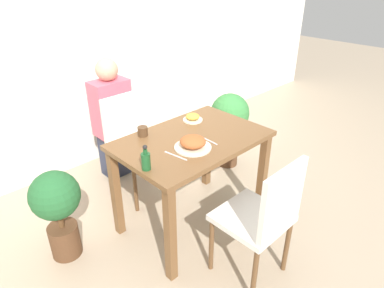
{
  "coord_description": "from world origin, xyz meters",
  "views": [
    {
      "loc": [
        -1.54,
        -1.59,
        1.91
      ],
      "look_at": [
        0.0,
        0.0,
        0.73
      ],
      "focal_mm": 32.0,
      "sensor_mm": 36.0,
      "label": 1
    }
  ],
  "objects": [
    {
      "name": "drink_cup",
      "position": [
        -0.23,
        0.28,
        0.81
      ],
      "size": [
        0.07,
        0.07,
        0.07
      ],
      "color": "#4C331E",
      "rests_on": "dining_table"
    },
    {
      "name": "side_plate",
      "position": [
        0.22,
        0.22,
        0.81
      ],
      "size": [
        0.16,
        0.16,
        0.06
      ],
      "color": "beige",
      "rests_on": "dining_table"
    },
    {
      "name": "person_figure",
      "position": [
        -0.02,
        1.07,
        0.58
      ],
      "size": [
        0.34,
        0.22,
        1.17
      ],
      "color": "#2D3347",
      "rests_on": "ground_plane"
    },
    {
      "name": "food_plate",
      "position": [
        -0.1,
        -0.12,
        0.82
      ],
      "size": [
        0.26,
        0.26,
        0.09
      ],
      "color": "beige",
      "rests_on": "dining_table"
    },
    {
      "name": "ground_plane",
      "position": [
        0.0,
        0.0,
        0.0
      ],
      "size": [
        16.0,
        16.0,
        0.0
      ],
      "primitive_type": "plane",
      "color": "tan"
    },
    {
      "name": "spoon_utensil",
      "position": [
        0.05,
        -0.12,
        0.78
      ],
      "size": [
        0.02,
        0.17,
        0.0
      ],
      "rotation": [
        0.0,
        0.0,
        1.53
      ],
      "color": "silver",
      "rests_on": "dining_table"
    },
    {
      "name": "potted_plant_left",
      "position": [
        -0.91,
        0.39,
        0.43
      ],
      "size": [
        0.34,
        0.34,
        0.69
      ],
      "color": "#51331E",
      "rests_on": "ground_plane"
    },
    {
      "name": "dining_table",
      "position": [
        0.0,
        0.0,
        0.65
      ],
      "size": [
        1.09,
        0.73,
        0.78
      ],
      "color": "brown",
      "rests_on": "ground_plane"
    },
    {
      "name": "wall_back",
      "position": [
        0.0,
        1.5,
        1.3
      ],
      "size": [
        8.0,
        0.05,
        2.6
      ],
      "color": "silver",
      "rests_on": "ground_plane"
    },
    {
      "name": "chair_far",
      "position": [
        -0.06,
        0.69,
        0.52
      ],
      "size": [
        0.42,
        0.42,
        0.92
      ],
      "color": "silver",
      "rests_on": "ground_plane"
    },
    {
      "name": "chair_near",
      "position": [
        -0.07,
        -0.7,
        0.52
      ],
      "size": [
        0.42,
        0.42,
        0.92
      ],
      "rotation": [
        0.0,
        0.0,
        3.14
      ],
      "color": "silver",
      "rests_on": "ground_plane"
    },
    {
      "name": "fork_utensil",
      "position": [
        -0.26,
        -0.12,
        0.78
      ],
      "size": [
        0.04,
        0.19,
        0.0
      ],
      "rotation": [
        0.0,
        0.0,
        1.73
      ],
      "color": "silver",
      "rests_on": "dining_table"
    },
    {
      "name": "potted_plant_right",
      "position": [
        0.91,
        0.41,
        0.51
      ],
      "size": [
        0.39,
        0.39,
        0.78
      ],
      "color": "#51331E",
      "rests_on": "ground_plane"
    },
    {
      "name": "sauce_bottle",
      "position": [
        -0.5,
        -0.11,
        0.84
      ],
      "size": [
        0.06,
        0.06,
        0.17
      ],
      "color": "#194C23",
      "rests_on": "dining_table"
    }
  ]
}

